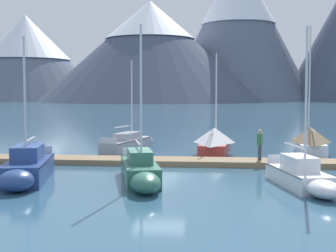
{
  "coord_description": "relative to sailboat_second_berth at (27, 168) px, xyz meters",
  "views": [
    {
      "loc": [
        2.14,
        -23.75,
        4.06
      ],
      "look_at": [
        0.0,
        6.0,
        2.0
      ],
      "focal_mm": 53.42,
      "sensor_mm": 36.0,
      "label": 1
    }
  ],
  "objects": [
    {
      "name": "sailboat_outer_slip",
      "position": [
        12.11,
        -0.68,
        -0.11
      ],
      "size": [
        2.45,
        5.93,
        6.74
      ],
      "color": "silver",
      "rests_on": "ground"
    },
    {
      "name": "dock",
      "position": [
        5.8,
        5.99,
        -0.48
      ],
      "size": [
        21.08,
        2.99,
        0.3
      ],
      "color": "#846B4C",
      "rests_on": "ground"
    },
    {
      "name": "sailboat_second_berth",
      "position": [
        0.0,
        0.0,
        0.0
      ],
      "size": [
        2.64,
        6.38,
        6.49
      ],
      "color": "navy",
      "rests_on": "ground"
    },
    {
      "name": "sailboat_end_of_dock",
      "position": [
        14.87,
        11.34,
        0.23
      ],
      "size": [
        2.17,
        5.83,
        8.38
      ],
      "color": "white",
      "rests_on": "ground"
    },
    {
      "name": "sailboat_mid_dock_port",
      "position": [
        2.75,
        12.95,
        -0.14
      ],
      "size": [
        3.13,
        7.25,
        6.24
      ],
      "color": "#93939E",
      "rests_on": "ground"
    },
    {
      "name": "mountain_shoulder_ridge",
      "position": [
        23.12,
        205.53,
        33.39
      ],
      "size": [
        66.63,
        66.63,
        64.51
      ],
      "color": "slate",
      "rests_on": "ground"
    },
    {
      "name": "mountain_west_summit",
      "position": [
        -73.15,
        202.15,
        19.99
      ],
      "size": [
        73.82,
        73.82,
        38.74
      ],
      "color": "slate",
      "rests_on": "ground"
    },
    {
      "name": "person_on_dock",
      "position": [
        11.02,
        5.85,
        0.64
      ],
      "size": [
        0.35,
        0.55,
        1.69
      ],
      "color": "#384256",
      "rests_on": "dock"
    },
    {
      "name": "sailboat_mid_dock_starboard",
      "position": [
        5.16,
        -0.01,
        -0.05
      ],
      "size": [
        2.65,
        6.57,
        6.93
      ],
      "color": "#336B56",
      "rests_on": "ground"
    },
    {
      "name": "ground_plane",
      "position": [
        5.8,
        1.99,
        -0.62
      ],
      "size": [
        700.0,
        700.0,
        0.0
      ],
      "primitive_type": "plane",
      "color": "#335B75"
    },
    {
      "name": "mountain_central_massif",
      "position": [
        -14.23,
        184.19,
        20.69
      ],
      "size": [
        92.01,
        92.01,
        41.21
      ],
      "color": "#424C60",
      "rests_on": "ground"
    },
    {
      "name": "sailboat_far_berth",
      "position": [
        8.7,
        11.22,
        0.18
      ],
      "size": [
        2.39,
        7.2,
        6.61
      ],
      "color": "#B2332D",
      "rests_on": "ground"
    }
  ]
}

